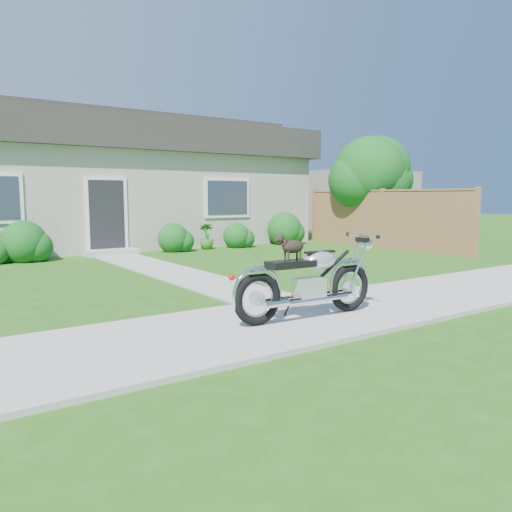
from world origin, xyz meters
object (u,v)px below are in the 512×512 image
at_px(motorcycle_with_dog, 309,280).
at_px(tree_far, 381,172).
at_px(potted_plant_right, 207,236).
at_px(potted_plant_left, 5,248).
at_px(fence, 382,219).
at_px(tree_near, 373,175).
at_px(house, 121,182).

bearing_deg(motorcycle_with_dog, tree_far, 41.61).
bearing_deg(potted_plant_right, potted_plant_left, 180.00).
relative_size(potted_plant_right, motorcycle_with_dog, 0.36).
distance_m(potted_plant_left, potted_plant_right, 5.69).
distance_m(fence, tree_near, 1.95).
bearing_deg(motorcycle_with_dog, potted_plant_left, 108.74).
distance_m(house, motorcycle_with_dog, 12.40).
xyz_separation_m(house, potted_plant_right, (1.48, -3.44, -1.75)).
bearing_deg(motorcycle_with_dog, potted_plant_right, 72.69).
bearing_deg(tree_near, tree_far, 38.25).
relative_size(tree_near, potted_plant_left, 4.98).
relative_size(tree_near, motorcycle_with_dog, 1.66).
distance_m(potted_plant_right, motorcycle_with_dog, 9.31).
bearing_deg(tree_far, potted_plant_left, -176.99).
height_order(tree_near, potted_plant_left, tree_near).
height_order(tree_near, potted_plant_right, tree_near).
height_order(fence, potted_plant_left, fence).
height_order(potted_plant_left, potted_plant_right, potted_plant_right).
bearing_deg(potted_plant_right, motorcycle_with_dog, -110.52).
bearing_deg(house, tree_far, -14.81).
bearing_deg(motorcycle_with_dog, tree_near, 41.66).
height_order(tree_far, potted_plant_right, tree_far).
distance_m(tree_near, motorcycle_with_dog, 11.44).
relative_size(house, motorcycle_with_dog, 5.66).
relative_size(tree_near, potted_plant_right, 4.55).
xyz_separation_m(tree_near, potted_plant_left, (-11.27, 1.69, -1.99)).
bearing_deg(potted_plant_left, house, 39.31).
relative_size(tree_far, potted_plant_left, 5.60).
distance_m(potted_plant_left, motorcycle_with_dog, 9.05).
xyz_separation_m(fence, potted_plant_left, (-10.51, 2.80, -0.57)).
xyz_separation_m(house, tree_near, (7.06, -5.14, 0.20)).
distance_m(house, fence, 8.96).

